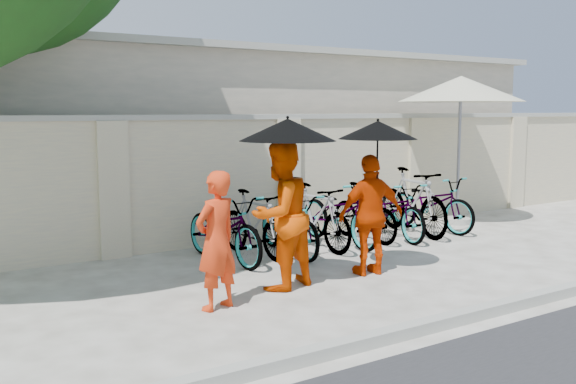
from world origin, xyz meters
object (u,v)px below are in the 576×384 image
monk_left (216,241)px  patio_umbrella (461,91)px  monk_center (281,215)px  monk_right (371,215)px

monk_left → patio_umbrella: size_ratio=0.55×
monk_left → monk_center: bearing=178.9°
monk_right → patio_umbrella: (3.86, 2.03, 1.72)m
monk_right → patio_umbrella: bearing=-142.8°
monk_right → patio_umbrella: patio_umbrella is taller
patio_umbrella → monk_center: bearing=-159.5°
monk_center → monk_left: bearing=1.4°
monk_left → monk_right: size_ratio=0.96×
monk_center → patio_umbrella: patio_umbrella is taller
monk_right → patio_umbrella: size_ratio=0.57×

